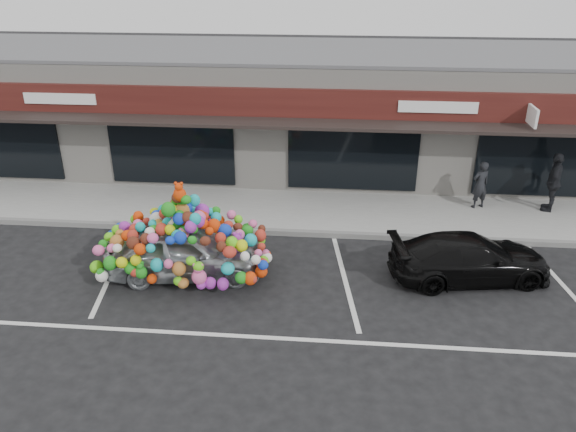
# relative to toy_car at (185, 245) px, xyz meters

# --- Properties ---
(ground) EXTENTS (90.00, 90.00, 0.00)m
(ground) POSITION_rel_toy_car_xyz_m (1.21, -0.11, -0.83)
(ground) COLOR black
(ground) RESTS_ON ground
(shop_building) EXTENTS (24.00, 7.20, 4.31)m
(shop_building) POSITION_rel_toy_car_xyz_m (1.21, 8.33, 1.33)
(shop_building) COLOR beige
(shop_building) RESTS_ON ground
(sidewalk) EXTENTS (26.00, 3.00, 0.15)m
(sidewalk) POSITION_rel_toy_car_xyz_m (1.21, 3.89, -0.76)
(sidewalk) COLOR gray
(sidewalk) RESTS_ON ground
(kerb) EXTENTS (26.00, 0.18, 0.16)m
(kerb) POSITION_rel_toy_car_xyz_m (1.21, 2.39, -0.76)
(kerb) COLOR slate
(kerb) RESTS_ON ground
(parking_stripe_left) EXTENTS (0.73, 4.37, 0.01)m
(parking_stripe_left) POSITION_rel_toy_car_xyz_m (-1.99, 0.09, -0.83)
(parking_stripe_left) COLOR silver
(parking_stripe_left) RESTS_ON ground
(parking_stripe_mid) EXTENTS (0.73, 4.37, 0.01)m
(parking_stripe_mid) POSITION_rel_toy_car_xyz_m (4.01, 0.09, -0.83)
(parking_stripe_mid) COLOR silver
(parking_stripe_mid) RESTS_ON ground
(parking_stripe_right) EXTENTS (0.73, 4.37, 0.01)m
(parking_stripe_right) POSITION_rel_toy_car_xyz_m (9.41, 0.09, -0.83)
(parking_stripe_right) COLOR silver
(parking_stripe_right) RESTS_ON ground
(lane_line) EXTENTS (14.00, 0.12, 0.01)m
(lane_line) POSITION_rel_toy_car_xyz_m (3.21, -2.41, -0.83)
(lane_line) COLOR silver
(lane_line) RESTS_ON ground
(toy_car) EXTENTS (2.87, 4.40, 2.45)m
(toy_car) POSITION_rel_toy_car_xyz_m (0.00, 0.00, 0.00)
(toy_car) COLOR gray
(toy_car) RESTS_ON ground
(black_sedan) EXTENTS (2.27, 4.19, 1.15)m
(black_sedan) POSITION_rel_toy_car_xyz_m (7.08, 0.45, -0.26)
(black_sedan) COLOR black
(black_sedan) RESTS_ON ground
(pedestrian_a) EXTENTS (0.65, 0.55, 1.52)m
(pedestrian_a) POSITION_rel_toy_car_xyz_m (8.16, 4.55, 0.08)
(pedestrian_a) COLOR black
(pedestrian_a) RESTS_ON sidewalk
(pedestrian_c) EXTENTS (1.18, 0.82, 1.86)m
(pedestrian_c) POSITION_rel_toy_car_xyz_m (10.32, 4.54, 0.25)
(pedestrian_c) COLOR black
(pedestrian_c) RESTS_ON sidewalk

